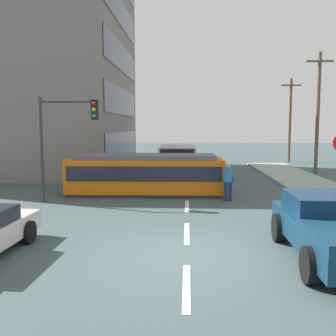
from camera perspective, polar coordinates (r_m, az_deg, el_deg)
name	(u,v)px	position (r m, az deg, el deg)	size (l,w,h in m)	color
ground_plane	(187,190)	(19.86, 2.85, -3.33)	(120.00, 120.00, 0.00)	#3C4E50
lane_stripe_0	(186,286)	(8.26, 2.76, -17.15)	(0.16, 2.40, 0.01)	silver
lane_stripe_1	(187,233)	(12.04, 2.81, -9.59)	(0.16, 2.40, 0.01)	silver
lane_stripe_2	(187,206)	(15.92, 2.83, -5.68)	(0.16, 2.40, 0.01)	silver
lane_stripe_3	(187,178)	(24.65, 2.86, -1.46)	(0.16, 2.40, 0.01)	silver
lane_stripe_4	(187,168)	(30.61, 2.87, 0.03)	(0.16, 2.40, 0.01)	silver
corner_building	(9,63)	(32.24, -22.50, 14.14)	(17.12, 14.99, 16.00)	slate
streetcar_tram	(146,174)	(18.68, -3.31, -0.84)	(7.45, 2.71, 1.93)	orange
city_bus	(178,157)	(27.83, 1.48, 1.65)	(2.58, 5.51, 1.89)	#BFBBBE
pedestrian_crossing	(228,180)	(17.13, 8.91, -1.72)	(0.46, 0.36, 1.67)	navy
pickup_truck_parked	(334,228)	(10.36, 23.40, -8.17)	(2.34, 5.03, 1.55)	#103048
traffic_light_mast	(65,129)	(16.92, -15.06, 5.64)	(2.55, 0.33, 4.52)	#333333
utility_pole_mid	(318,111)	(28.27, 21.34, 7.83)	(1.80, 0.24, 8.24)	brown
utility_pole_far	(290,119)	(37.36, 17.65, 6.98)	(1.80, 0.24, 7.63)	brown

